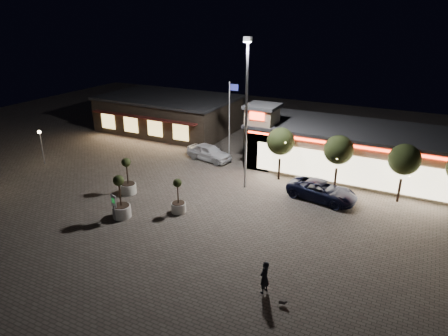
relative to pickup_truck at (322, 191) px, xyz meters
The scene contains 17 objects.
ground 12.12m from the pickup_truck, 134.71° to the right, with size 90.00×90.00×0.00m, color #60574E.
retail_building 7.43m from the pickup_truck, 82.12° to the left, with size 20.40×8.40×6.10m.
restaurant_building 25.26m from the pickup_truck, 153.18° to the left, with size 16.40×11.00×4.30m.
floodlight_pole 9.04m from the pickup_truck, behind, with size 0.60×0.40×12.38m.
flagpole 11.98m from the pickup_truck, 157.06° to the left, with size 0.95×0.10×8.00m.
lamp_post_west 26.95m from the pickup_truck, behind, with size 0.36×0.36×3.48m.
string_tree_a 5.82m from the pickup_truck, 151.89° to the left, with size 2.42×2.42×4.79m.
string_tree_b 3.72m from the pickup_truck, 78.40° to the left, with size 2.42×2.42×4.79m.
string_tree_c 6.61m from the pickup_truck, 23.66° to the left, with size 2.42×2.42×4.79m.
pickup_truck is the anchor object (origin of this frame).
white_sedan 13.10m from the pickup_truck, 162.85° to the left, with size 1.96×4.87×1.66m, color white.
pedestrian 12.72m from the pickup_truck, 89.44° to the right, with size 0.69×0.46×1.90m, color black.
dog 13.37m from the pickup_truck, 83.87° to the right, with size 0.45×0.21×0.24m.
planter_left 15.83m from the pickup_truck, 157.06° to the right, with size 1.28×1.28×3.14m.
planter_mid 15.65m from the pickup_truck, 142.13° to the right, with size 1.35×1.35×3.31m.
planter_right 11.49m from the pickup_truck, 142.06° to the right, with size 1.11×1.11×2.72m.
valet_sign 16.12m from the pickup_truck, 140.38° to the right, with size 0.65×0.29×2.05m.
Camera 1 is at (14.75, -20.80, 14.17)m, focal length 32.00 mm.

